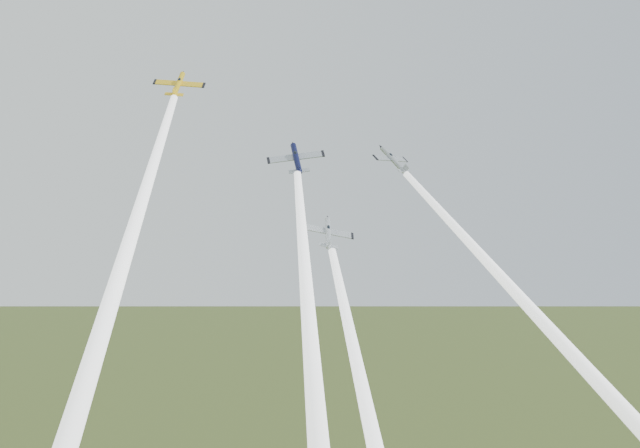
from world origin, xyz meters
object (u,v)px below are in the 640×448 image
Objects in this scene: plane_navy at (296,158)px; plane_silver_right at (393,160)px; plane_yellow at (178,84)px; plane_silver_low at (328,233)px.

plane_silver_right is at bearing 36.17° from plane_navy.
plane_navy is 1.07× the size of plane_silver_right.
plane_silver_low is (15.76, -13.98, -19.69)m from plane_yellow.
plane_silver_low is (-15.94, -13.81, -10.75)m from plane_silver_right.
plane_navy is 1.14× the size of plane_silver_low.
plane_yellow is 28.83m from plane_silver_low.
plane_silver_low is (1.46, -7.50, -9.79)m from plane_navy.
plane_yellow is at bearing 155.58° from plane_silver_right.
plane_navy is (14.30, -6.48, -9.90)m from plane_yellow.
plane_yellow reaches higher than plane_silver_right.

